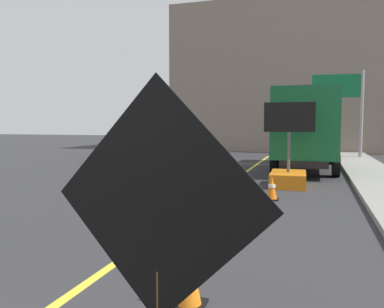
{
  "coord_description": "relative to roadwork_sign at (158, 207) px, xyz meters",
  "views": [
    {
      "loc": [
        2.7,
        -0.17,
        2.01
      ],
      "look_at": [
        0.7,
        6.13,
        1.49
      ],
      "focal_mm": 36.14,
      "sensor_mm": 36.0,
      "label": 1
    }
  ],
  "objects": [
    {
      "name": "highway_guide_sign",
      "position": [
        2.66,
        21.27,
        1.95
      ],
      "size": [
        2.79,
        0.29,
        5.0
      ],
      "color": "gray",
      "rests_on": "ground"
    },
    {
      "name": "traffic_cone_mid_lane",
      "position": [
        -0.38,
        4.73,
        -1.18
      ],
      "size": [
        0.36,
        0.36,
        0.6
      ],
      "color": "black",
      "rests_on": "ground"
    },
    {
      "name": "arrow_board_trailer",
      "position": [
        0.17,
        10.47,
        -0.99
      ],
      "size": [
        1.6,
        1.83,
        2.7
      ],
      "color": "orange",
      "rests_on": "ground"
    },
    {
      "name": "traffic_cone_near_sign",
      "position": [
        -0.33,
        1.65,
        -1.12
      ],
      "size": [
        0.36,
        0.36,
        0.72
      ],
      "color": "black",
      "rests_on": "ground"
    },
    {
      "name": "roadwork_sign",
      "position": [
        0.0,
        0.0,
        0.0
      ],
      "size": [
        1.62,
        0.26,
        2.33
      ],
      "color": "#593819",
      "rests_on": "ground"
    },
    {
      "name": "box_truck",
      "position": [
        0.61,
        15.26,
        0.35
      ],
      "size": [
        2.57,
        7.66,
        3.35
      ],
      "color": "black",
      "rests_on": "ground"
    },
    {
      "name": "traffic_cone_far_lane",
      "position": [
        -0.09,
        8.0,
        -1.15
      ],
      "size": [
        0.36,
        0.36,
        0.65
      ],
      "color": "black",
      "rests_on": "ground"
    },
    {
      "name": "pickup_car",
      "position": [
        -3.5,
        10.83,
        -0.78
      ],
      "size": [
        2.01,
        4.64,
        1.38
      ],
      "color": "navy",
      "rests_on": "ground"
    },
    {
      "name": "lane_center_stripe",
      "position": [
        -1.75,
        3.89,
        -1.47
      ],
      "size": [
        0.14,
        36.0,
        0.01
      ],
      "primitive_type": "cube",
      "color": "yellow",
      "rests_on": "ground"
    },
    {
      "name": "far_building_block",
      "position": [
        -1.49,
        29.81,
        3.94
      ],
      "size": [
        16.16,
        9.3,
        10.82
      ],
      "primitive_type": "cube",
      "color": "gray",
      "rests_on": "ground"
    }
  ]
}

